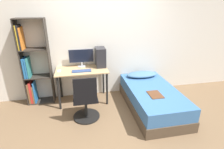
{
  "coord_description": "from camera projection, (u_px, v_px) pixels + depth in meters",
  "views": [
    {
      "loc": [
        -0.58,
        -2.38,
        2.06
      ],
      "look_at": [
        0.06,
        0.79,
        0.75
      ],
      "focal_mm": 28.0,
      "sensor_mm": 36.0,
      "label": 1
    }
  ],
  "objects": [
    {
      "name": "desk",
      "position": [
        82.0,
        74.0,
        3.78
      ],
      "size": [
        1.1,
        0.62,
        0.76
      ],
      "color": "tan",
      "rests_on": "ground_plane"
    },
    {
      "name": "magazine",
      "position": [
        155.0,
        95.0,
        3.3
      ],
      "size": [
        0.24,
        0.32,
        0.01
      ],
      "color": "#56331E",
      "rests_on": "bed"
    },
    {
      "name": "keyboard",
      "position": [
        82.0,
        71.0,
        3.62
      ],
      "size": [
        0.39,
        0.13,
        0.02
      ],
      "color": "#33477A",
      "rests_on": "desk"
    },
    {
      "name": "ground_plane",
      "position": [
        118.0,
        131.0,
        3.04
      ],
      "size": [
        14.0,
        14.0,
        0.0
      ],
      "primitive_type": "plane",
      "color": "brown"
    },
    {
      "name": "wall_back",
      "position": [
        103.0,
        42.0,
        3.95
      ],
      "size": [
        8.0,
        0.05,
        2.5
      ],
      "color": "silver",
      "rests_on": "ground_plane"
    },
    {
      "name": "phone",
      "position": [
        59.0,
        71.0,
        3.63
      ],
      "size": [
        0.07,
        0.14,
        0.01
      ],
      "color": "#B7B7BC",
      "rests_on": "desk"
    },
    {
      "name": "monitor",
      "position": [
        81.0,
        57.0,
        3.84
      ],
      "size": [
        0.55,
        0.18,
        0.4
      ],
      "color": "#B7B7BC",
      "rests_on": "desk"
    },
    {
      "name": "office_chair",
      "position": [
        86.0,
        103.0,
        3.25
      ],
      "size": [
        0.51,
        0.51,
        0.91
      ],
      "color": "black",
      "rests_on": "ground_plane"
    },
    {
      "name": "bookshelf",
      "position": [
        32.0,
        68.0,
        3.67
      ],
      "size": [
        0.56,
        0.3,
        1.81
      ],
      "color": "#2D2823",
      "rests_on": "ground_plane"
    },
    {
      "name": "pc_tower",
      "position": [
        100.0,
        57.0,
        3.85
      ],
      "size": [
        0.21,
        0.33,
        0.42
      ],
      "color": "#232328",
      "rests_on": "desk"
    },
    {
      "name": "bed",
      "position": [
        152.0,
        98.0,
        3.65
      ],
      "size": [
        0.95,
        1.8,
        0.46
      ],
      "color": "#4C3D2D",
      "rests_on": "ground_plane"
    },
    {
      "name": "pillow",
      "position": [
        142.0,
        74.0,
        4.12
      ],
      "size": [
        0.72,
        0.36,
        0.11
      ],
      "color": "teal",
      "rests_on": "bed"
    }
  ]
}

